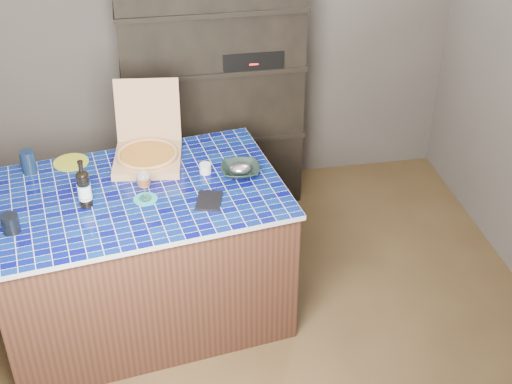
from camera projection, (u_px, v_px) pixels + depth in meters
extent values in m
plane|color=brown|center=(251.00, 338.00, 4.09)|extent=(3.50, 3.50, 0.00)
plane|color=#554E4A|center=(207.00, 23.00, 4.84)|extent=(3.50, 0.00, 3.50)
cube|color=black|center=(212.00, 84.00, 4.85)|extent=(1.20, 0.40, 1.80)
cube|color=black|center=(250.00, 53.00, 4.72)|extent=(0.40, 0.32, 0.12)
cube|color=#48261C|center=(142.00, 257.00, 4.04)|extent=(1.66, 1.18, 0.83)
cube|color=#05074E|center=(135.00, 194.00, 3.80)|extent=(1.70, 1.22, 0.03)
cube|color=tan|center=(148.00, 160.00, 4.03)|extent=(0.41, 0.41, 0.04)
cube|color=tan|center=(148.00, 110.00, 4.11)|extent=(0.38, 0.13, 0.37)
cylinder|color=#AD7D48|center=(147.00, 156.00, 4.02)|extent=(0.34, 0.34, 0.01)
cylinder|color=#65110B|center=(147.00, 154.00, 4.01)|extent=(0.30, 0.30, 0.01)
torus|color=#AD7D48|center=(147.00, 154.00, 4.01)|extent=(0.35, 0.35, 0.02)
cylinder|color=black|center=(84.00, 190.00, 3.64)|extent=(0.07, 0.07, 0.19)
ellipsoid|color=black|center=(82.00, 175.00, 3.59)|extent=(0.07, 0.07, 0.04)
cylinder|color=black|center=(81.00, 167.00, 3.56)|extent=(0.02, 0.02, 0.08)
cylinder|color=silver|center=(85.00, 192.00, 3.65)|extent=(0.07, 0.07, 0.08)
cylinder|color=#3D8CD0|center=(85.00, 196.00, 3.66)|extent=(0.07, 0.07, 0.01)
cylinder|color=#3D8CD0|center=(84.00, 185.00, 3.62)|extent=(0.07, 0.07, 0.01)
cylinder|color=teal|center=(145.00, 199.00, 3.74)|extent=(0.13, 0.13, 0.01)
cylinder|color=white|center=(145.00, 198.00, 3.73)|extent=(0.07, 0.07, 0.00)
cylinder|color=white|center=(145.00, 192.00, 3.71)|extent=(0.01, 0.01, 0.07)
ellipsoid|color=white|center=(143.00, 179.00, 3.67)|extent=(0.08, 0.08, 0.10)
cylinder|color=#B65C1D|center=(144.00, 181.00, 3.67)|extent=(0.06, 0.06, 0.05)
cylinder|color=white|center=(143.00, 176.00, 3.66)|extent=(0.06, 0.06, 0.02)
cylinder|color=black|center=(11.00, 224.00, 3.48)|extent=(0.09, 0.09, 0.09)
cube|color=black|center=(209.00, 201.00, 3.72)|extent=(0.17, 0.20, 0.01)
imported|color=black|center=(240.00, 170.00, 3.93)|extent=(0.23, 0.23, 0.05)
ellipsoid|color=#A8A9B3|center=(240.00, 168.00, 3.92)|extent=(0.12, 0.10, 0.06)
cylinder|color=silver|center=(205.00, 168.00, 3.95)|extent=(0.07, 0.07, 0.06)
cylinder|color=black|center=(28.00, 162.00, 3.93)|extent=(0.08, 0.08, 0.13)
cylinder|color=olive|center=(71.00, 162.00, 4.05)|extent=(0.20, 0.20, 0.01)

